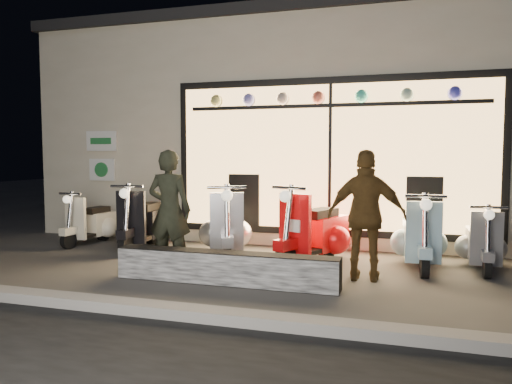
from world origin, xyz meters
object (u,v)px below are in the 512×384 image
(scooter_red, at_px, (317,232))
(man, at_px, (169,210))
(woman, at_px, (366,215))
(graffiti_barrier, at_px, (225,268))
(scooter_silver, at_px, (226,228))

(scooter_red, xyz_separation_m, man, (-1.86, -1.14, 0.39))
(scooter_red, xyz_separation_m, woman, (0.78, -0.93, 0.38))
(graffiti_barrier, relative_size, scooter_silver, 1.87)
(scooter_red, bearing_deg, graffiti_barrier, -95.76)
(graffiti_barrier, relative_size, scooter_red, 1.85)
(graffiti_barrier, xyz_separation_m, scooter_silver, (-0.60, 1.62, 0.24))
(scooter_red, distance_m, man, 2.22)
(man, height_order, woman, man)
(scooter_silver, bearing_deg, graffiti_barrier, -91.75)
(scooter_red, bearing_deg, woman, -27.30)
(scooter_red, distance_m, woman, 1.27)
(scooter_silver, height_order, man, man)
(man, relative_size, woman, 1.00)
(graffiti_barrier, xyz_separation_m, woman, (1.65, 0.68, 0.63))
(graffiti_barrier, distance_m, woman, 1.89)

